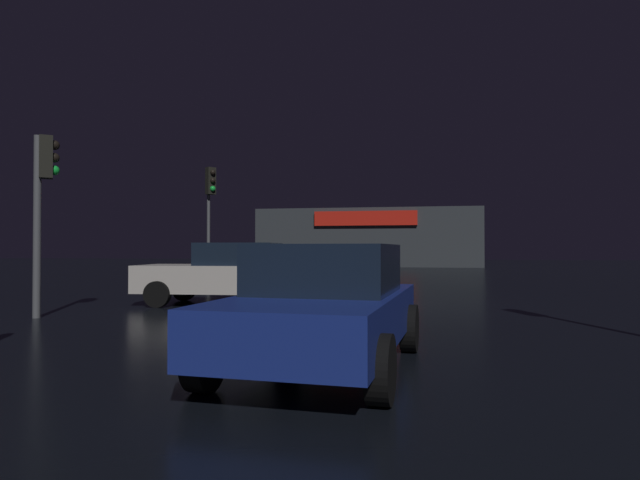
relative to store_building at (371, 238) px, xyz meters
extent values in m
plane|color=black|center=(2.25, -33.07, -2.37)|extent=(120.00, 120.00, 0.00)
cube|color=#33383D|center=(0.00, 0.01, 0.00)|extent=(18.16, 9.58, 4.74)
cube|color=red|center=(0.00, -4.93, 1.49)|extent=(8.13, 0.24, 1.15)
cylinder|color=#595B60|center=(-3.52, -28.32, -0.13)|extent=(0.12, 0.12, 4.49)
cube|color=black|center=(-3.40, -28.42, 1.61)|extent=(0.40, 0.41, 1.01)
sphere|color=black|center=(-3.28, -28.52, 1.91)|extent=(0.20, 0.20, 0.20)
sphere|color=black|center=(-3.28, -28.52, 1.61)|extent=(0.20, 0.20, 0.20)
sphere|color=#19D13F|center=(-3.28, -28.52, 1.30)|extent=(0.20, 0.20, 0.20)
cylinder|color=#595B60|center=(-3.56, -37.49, -0.46)|extent=(0.15, 0.15, 3.82)
cube|color=black|center=(-3.44, -37.39, 1.00)|extent=(0.40, 0.41, 0.89)
sphere|color=black|center=(-3.31, -37.30, 1.27)|extent=(0.20, 0.20, 0.20)
sphere|color=black|center=(-3.31, -37.30, 1.00)|extent=(0.20, 0.20, 0.20)
sphere|color=#19D13F|center=(-3.31, -37.30, 0.73)|extent=(0.20, 0.20, 0.20)
cube|color=navy|center=(3.16, -41.08, -1.76)|extent=(2.09, 4.18, 0.57)
cube|color=black|center=(3.18, -40.92, -1.17)|extent=(1.74, 1.88, 0.59)
cylinder|color=black|center=(3.95, -42.48, -2.04)|extent=(0.27, 0.68, 0.66)
cylinder|color=black|center=(2.17, -42.34, -2.04)|extent=(0.27, 0.68, 0.66)
cylinder|color=black|center=(4.16, -39.81, -2.04)|extent=(0.27, 0.68, 0.66)
cylinder|color=black|center=(2.38, -39.67, -2.04)|extent=(0.27, 0.68, 0.66)
cube|color=silver|center=(-0.65, -34.17, -1.70)|extent=(4.54, 2.07, 0.70)
cube|color=black|center=(-0.30, -34.15, -1.06)|extent=(2.08, 1.73, 0.57)
cylinder|color=black|center=(-2.05, -35.16, -2.05)|extent=(0.66, 0.26, 0.65)
cylinder|color=black|center=(-2.17, -33.38, -2.05)|extent=(0.66, 0.26, 0.65)
cylinder|color=black|center=(0.87, -34.97, -2.05)|extent=(0.66, 0.26, 0.65)
cylinder|color=black|center=(0.75, -33.19, -2.05)|extent=(0.66, 0.26, 0.65)
camera|label=1|loc=(4.32, -47.49, -0.93)|focal=30.37mm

